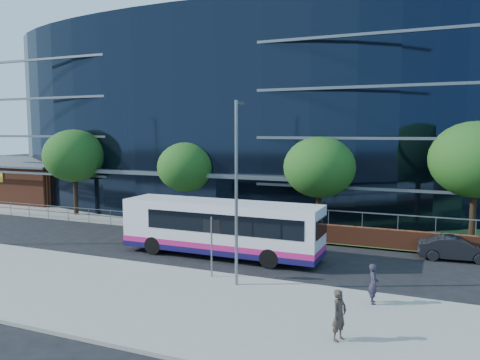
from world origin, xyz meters
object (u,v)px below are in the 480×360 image
at_px(tree_far_b, 186,167).
at_px(pedestrian_b, 339,315).
at_px(tree_far_d, 476,160).
at_px(tree_far_c, 319,167).
at_px(street_sign, 212,234).
at_px(streetlight_east, 237,187).
at_px(brick_pavilion, 36,182).
at_px(parked_car, 456,248).
at_px(city_bus, 222,228).
at_px(pedestrian, 373,284).
at_px(tree_far_a, 74,156).

distance_m(tree_far_b, pedestrian_b, 21.24).
bearing_deg(tree_far_d, tree_far_c, -173.66).
height_order(street_sign, streetlight_east, streetlight_east).
height_order(brick_pavilion, parked_car, brick_pavilion).
distance_m(city_bus, pedestrian, 9.66).
bearing_deg(tree_far_a, tree_far_b, 2.86).
bearing_deg(pedestrian, street_sign, 69.93).
xyz_separation_m(tree_far_a, pedestrian_b, (24.20, -14.96, -3.88)).
bearing_deg(streetlight_east, pedestrian, -0.20).
xyz_separation_m(streetlight_east, parked_car, (9.03, 8.56, -3.81)).
height_order(street_sign, tree_far_b, tree_far_b).
bearing_deg(pedestrian_b, tree_far_a, 81.70).
relative_size(brick_pavilion, street_sign, 3.07).
height_order(brick_pavilion, pedestrian, brick_pavilion).
height_order(city_bus, parked_car, city_bus).
height_order(tree_far_d, streetlight_east, streetlight_east).
bearing_deg(tree_far_a, streetlight_east, -30.46).
bearing_deg(tree_far_d, city_bus, -148.71).
bearing_deg(tree_far_a, parked_car, -5.33).
bearing_deg(parked_car, tree_far_d, -19.99).
bearing_deg(street_sign, tree_far_d, 45.22).
distance_m(tree_far_a, pedestrian, 27.50).
distance_m(brick_pavilion, street_sign, 30.49).
bearing_deg(pedestrian, tree_far_a, 50.38).
bearing_deg(tree_far_b, brick_pavilion, 168.12).
xyz_separation_m(street_sign, city_bus, (-1.24, 3.84, -0.55)).
xyz_separation_m(streetlight_east, pedestrian_b, (5.20, -3.78, -3.46)).
distance_m(tree_far_a, pedestrian_b, 28.71).
relative_size(brick_pavilion, city_bus, 0.77).
height_order(streetlight_east, pedestrian_b, streetlight_east).
bearing_deg(city_bus, streetlight_east, -57.90).
height_order(brick_pavilion, tree_far_d, tree_far_d).
distance_m(tree_far_a, parked_car, 28.46).
distance_m(brick_pavilion, tree_far_a, 10.48).
relative_size(street_sign, tree_far_b, 0.46).
relative_size(street_sign, pedestrian, 1.77).
relative_size(street_sign, city_bus, 0.25).
height_order(parked_car, pedestrian, pedestrian).
height_order(brick_pavilion, tree_far_a, tree_far_a).
bearing_deg(street_sign, tree_far_a, 148.83).
bearing_deg(brick_pavilion, pedestrian_b, -30.37).
bearing_deg(parked_car, pedestrian, 154.51).
xyz_separation_m(tree_far_d, pedestrian, (-4.19, -12.19, -4.25)).
distance_m(tree_far_c, city_bus, 8.25).
distance_m(pedestrian, pedestrian_b, 3.81).
relative_size(tree_far_b, city_bus, 0.54).
distance_m(brick_pavilion, tree_far_c, 29.46).
height_order(tree_far_a, tree_far_c, tree_far_a).
relative_size(tree_far_b, pedestrian_b, 3.63).
relative_size(street_sign, streetlight_east, 0.35).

